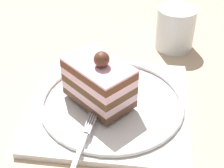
% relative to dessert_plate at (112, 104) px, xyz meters
% --- Properties ---
extents(ground_plane, '(2.40, 2.40, 0.00)m').
position_rel_dessert_plate_xyz_m(ground_plane, '(-0.01, -0.01, -0.01)').
color(ground_plane, tan).
extents(dessert_plate, '(0.28, 0.28, 0.02)m').
position_rel_dessert_plate_xyz_m(dessert_plate, '(0.00, 0.00, 0.00)').
color(dessert_plate, white).
rests_on(dessert_plate, ground_plane).
extents(cake_slice, '(0.11, 0.12, 0.09)m').
position_rel_dessert_plate_xyz_m(cake_slice, '(0.02, -0.00, 0.04)').
color(cake_slice, brown).
rests_on(cake_slice, dessert_plate).
extents(fork, '(0.04, 0.11, 0.00)m').
position_rel_dessert_plate_xyz_m(fork, '(0.05, 0.08, 0.01)').
color(fork, silver).
rests_on(fork, dessert_plate).
extents(drink_glass_near, '(0.07, 0.07, 0.08)m').
position_rel_dessert_plate_xyz_m(drink_glass_near, '(-0.14, -0.17, 0.03)').
color(drink_glass_near, silver).
rests_on(drink_glass_near, ground_plane).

